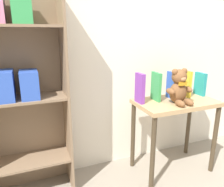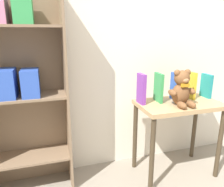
{
  "view_description": "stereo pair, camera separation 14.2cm",
  "coord_description": "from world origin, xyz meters",
  "px_view_note": "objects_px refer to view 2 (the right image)",
  "views": [
    {
      "loc": [
        -0.95,
        -0.42,
        1.25
      ],
      "look_at": [
        -0.34,
        1.11,
        0.79
      ],
      "focal_mm": 35.0,
      "sensor_mm": 36.0,
      "label": 1
    },
    {
      "loc": [
        -0.81,
        -0.46,
        1.25
      ],
      "look_at": [
        -0.34,
        1.11,
        0.79
      ],
      "focal_mm": 35.0,
      "sensor_mm": 36.0,
      "label": 2
    }
  ],
  "objects_px": {
    "book_standing_purple": "(141,89)",
    "book_standing_yellow": "(190,85)",
    "book_standing_green": "(158,88)",
    "book_standing_teal": "(206,86)",
    "display_table": "(178,115)",
    "bookshelf_side": "(19,81)",
    "book_standing_blue": "(175,87)",
    "teddy_bear": "(182,89)"
  },
  "relations": [
    {
      "from": "book_standing_purple",
      "to": "book_standing_yellow",
      "type": "xyz_separation_m",
      "value": [
        0.48,
        0.02,
        -0.01
      ]
    },
    {
      "from": "book_standing_purple",
      "to": "book_standing_green",
      "type": "distance_m",
      "value": 0.16
    },
    {
      "from": "book_standing_teal",
      "to": "display_table",
      "type": "bearing_deg",
      "value": -166.11
    },
    {
      "from": "bookshelf_side",
      "to": "book_standing_blue",
      "type": "height_order",
      "value": "bookshelf_side"
    },
    {
      "from": "bookshelf_side",
      "to": "display_table",
      "type": "xyz_separation_m",
      "value": [
        1.26,
        -0.19,
        -0.34
      ]
    },
    {
      "from": "bookshelf_side",
      "to": "book_standing_teal",
      "type": "relative_size",
      "value": 7.36
    },
    {
      "from": "book_standing_blue",
      "to": "book_standing_yellow",
      "type": "height_order",
      "value": "book_standing_yellow"
    },
    {
      "from": "bookshelf_side",
      "to": "teddy_bear",
      "type": "height_order",
      "value": "bookshelf_side"
    },
    {
      "from": "display_table",
      "to": "book_standing_blue",
      "type": "height_order",
      "value": "book_standing_blue"
    },
    {
      "from": "book_standing_purple",
      "to": "book_standing_teal",
      "type": "height_order",
      "value": "book_standing_purple"
    },
    {
      "from": "book_standing_blue",
      "to": "book_standing_teal",
      "type": "height_order",
      "value": "book_standing_blue"
    },
    {
      "from": "book_standing_green",
      "to": "book_standing_purple",
      "type": "bearing_deg",
      "value": -175.49
    },
    {
      "from": "book_standing_green",
      "to": "book_standing_teal",
      "type": "distance_m",
      "value": 0.48
    },
    {
      "from": "teddy_bear",
      "to": "book_standing_yellow",
      "type": "xyz_separation_m",
      "value": [
        0.19,
        0.15,
        -0.01
      ]
    },
    {
      "from": "book_standing_blue",
      "to": "teddy_bear",
      "type": "bearing_deg",
      "value": -100.05
    },
    {
      "from": "display_table",
      "to": "book_standing_green",
      "type": "relative_size",
      "value": 2.85
    },
    {
      "from": "book_standing_green",
      "to": "book_standing_blue",
      "type": "relative_size",
      "value": 1.03
    },
    {
      "from": "bookshelf_side",
      "to": "book_standing_teal",
      "type": "height_order",
      "value": "bookshelf_side"
    },
    {
      "from": "bookshelf_side",
      "to": "book_standing_purple",
      "type": "height_order",
      "value": "bookshelf_side"
    },
    {
      "from": "bookshelf_side",
      "to": "teddy_bear",
      "type": "relative_size",
      "value": 5.36
    },
    {
      "from": "bookshelf_side",
      "to": "teddy_bear",
      "type": "distance_m",
      "value": 1.26
    },
    {
      "from": "book_standing_green",
      "to": "book_standing_yellow",
      "type": "relative_size",
      "value": 1.03
    },
    {
      "from": "book_standing_green",
      "to": "book_standing_blue",
      "type": "height_order",
      "value": "book_standing_green"
    },
    {
      "from": "book_standing_purple",
      "to": "book_standing_yellow",
      "type": "height_order",
      "value": "book_standing_purple"
    },
    {
      "from": "bookshelf_side",
      "to": "display_table",
      "type": "height_order",
      "value": "bookshelf_side"
    },
    {
      "from": "teddy_bear",
      "to": "book_standing_teal",
      "type": "distance_m",
      "value": 0.38
    },
    {
      "from": "book_standing_purple",
      "to": "book_standing_yellow",
      "type": "distance_m",
      "value": 0.48
    },
    {
      "from": "bookshelf_side",
      "to": "book_standing_green",
      "type": "distance_m",
      "value": 1.11
    },
    {
      "from": "book_standing_blue",
      "to": "book_standing_yellow",
      "type": "xyz_separation_m",
      "value": [
        0.16,
        0.01,
        0.0
      ]
    },
    {
      "from": "teddy_bear",
      "to": "book_standing_purple",
      "type": "bearing_deg",
      "value": 155.32
    },
    {
      "from": "book_standing_yellow",
      "to": "book_standing_purple",
      "type": "bearing_deg",
      "value": -179.64
    },
    {
      "from": "book_standing_green",
      "to": "book_standing_yellow",
      "type": "xyz_separation_m",
      "value": [
        0.32,
        0.01,
        -0.0
      ]
    },
    {
      "from": "display_table",
      "to": "book_standing_purple",
      "type": "distance_m",
      "value": 0.41
    },
    {
      "from": "book_standing_purple",
      "to": "book_standing_green",
      "type": "xyz_separation_m",
      "value": [
        0.16,
        0.01,
        -0.0
      ]
    },
    {
      "from": "teddy_bear",
      "to": "book_standing_blue",
      "type": "xyz_separation_m",
      "value": [
        0.03,
        0.14,
        -0.01
      ]
    },
    {
      "from": "book_standing_purple",
      "to": "book_standing_green",
      "type": "height_order",
      "value": "book_standing_purple"
    },
    {
      "from": "display_table",
      "to": "teddy_bear",
      "type": "xyz_separation_m",
      "value": [
        -0.03,
        -0.06,
        0.25
      ]
    },
    {
      "from": "bookshelf_side",
      "to": "book_standing_green",
      "type": "height_order",
      "value": "bookshelf_side"
    },
    {
      "from": "display_table",
      "to": "book_standing_teal",
      "type": "xyz_separation_m",
      "value": [
        0.32,
        0.07,
        0.22
      ]
    },
    {
      "from": "book_standing_purple",
      "to": "book_standing_teal",
      "type": "xyz_separation_m",
      "value": [
        0.64,
        0.0,
        -0.02
      ]
    },
    {
      "from": "book_standing_green",
      "to": "bookshelf_side",
      "type": "bearing_deg",
      "value": 176.85
    },
    {
      "from": "book_standing_teal",
      "to": "book_standing_purple",
      "type": "bearing_deg",
      "value": -179.04
    }
  ]
}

